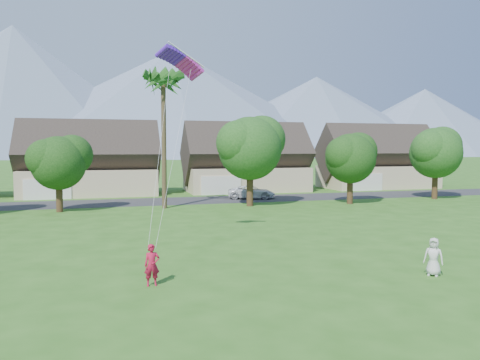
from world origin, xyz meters
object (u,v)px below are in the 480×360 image
object	(u,v)px
watcher	(434,257)
parked_car	(252,192)
parafoil_kite	(180,60)
kite_flyer	(152,265)

from	to	relation	value
watcher	parked_car	distance (m)	31.30
parafoil_kite	watcher	bearing A→B (deg)	-66.79
kite_flyer	parked_car	distance (m)	32.32
parked_car	parafoil_kite	distance (m)	26.49
watcher	parked_car	world-z (taller)	watcher
parked_car	kite_flyer	bearing A→B (deg)	173.77
parked_car	parafoil_kite	size ratio (longest dim) A/B	1.74
watcher	parafoil_kite	distance (m)	16.32
kite_flyer	watcher	world-z (taller)	kite_flyer
watcher	parafoil_kite	world-z (taller)	parafoil_kite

